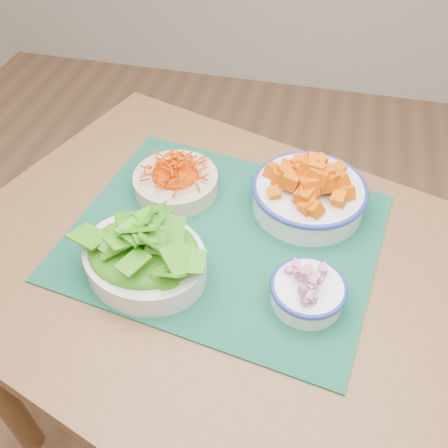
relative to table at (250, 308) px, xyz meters
name	(u,v)px	position (x,y,z in m)	size (l,w,h in m)	color
ground	(215,440)	(-0.07, -0.02, -0.64)	(4.00, 4.00, 0.00)	#A57450
table	(250,308)	(0.00, 0.00, 0.00)	(1.30, 1.06, 0.75)	brown
placemat	(224,236)	(-0.07, 0.07, 0.11)	(0.56, 0.46, 0.00)	#093427
carrot_bowl	(175,178)	(-0.20, 0.18, 0.14)	(0.22, 0.22, 0.07)	beige
squash_bowl	(310,187)	(0.07, 0.19, 0.17)	(0.26, 0.26, 0.12)	silver
lettuce_bowl	(143,251)	(-0.18, -0.04, 0.16)	(0.28, 0.26, 0.11)	silver
onion_bowl	(308,289)	(0.10, -0.04, 0.14)	(0.13, 0.13, 0.07)	white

